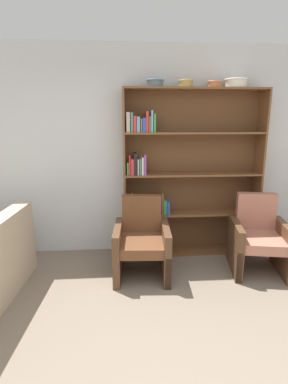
# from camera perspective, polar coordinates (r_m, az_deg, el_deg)

# --- Properties ---
(wall_back) EXTENTS (12.00, 0.06, 2.75)m
(wall_back) POSITION_cam_1_polar(r_m,az_deg,el_deg) (4.08, 1.23, 7.47)
(wall_back) COLOR silver
(wall_back) RESTS_ON ground
(bookshelf) EXTENTS (1.83, 0.30, 2.20)m
(bookshelf) POSITION_cam_1_polar(r_m,az_deg,el_deg) (4.02, 7.08, 2.82)
(bookshelf) COLOR brown
(bookshelf) RESTS_ON ground
(bowl_slate) EXTENTS (0.22, 0.22, 0.09)m
(bowl_slate) POSITION_cam_1_polar(r_m,az_deg,el_deg) (3.90, 2.15, 20.08)
(bowl_slate) COLOR slate
(bowl_slate) RESTS_ON bookshelf
(bowl_sage) EXTENTS (0.18, 0.18, 0.09)m
(bowl_sage) POSITION_cam_1_polar(r_m,az_deg,el_deg) (3.95, 8.00, 19.84)
(bowl_sage) COLOR tan
(bowl_sage) RESTS_ON bookshelf
(bowl_terracotta) EXTENTS (0.18, 0.18, 0.08)m
(bowl_terracotta) POSITION_cam_1_polar(r_m,az_deg,el_deg) (4.04, 13.32, 19.41)
(bowl_terracotta) COLOR #C67547
(bowl_terracotta) RESTS_ON bookshelf
(bowl_cream) EXTENTS (0.29, 0.29, 0.11)m
(bowl_cream) POSITION_cam_1_polar(r_m,az_deg,el_deg) (4.13, 17.10, 19.27)
(bowl_cream) COLOR silver
(bowl_cream) RESTS_ON bookshelf
(armchair_leather) EXTENTS (0.68, 0.72, 0.91)m
(armchair_leather) POSITION_cam_1_polar(r_m,az_deg,el_deg) (3.61, -0.42, -9.47)
(armchair_leather) COLOR brown
(armchair_leather) RESTS_ON ground
(armchair_cushioned) EXTENTS (0.75, 0.78, 0.91)m
(armchair_cushioned) POSITION_cam_1_polar(r_m,az_deg,el_deg) (3.96, 20.95, -8.27)
(armchair_cushioned) COLOR brown
(armchair_cushioned) RESTS_ON ground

